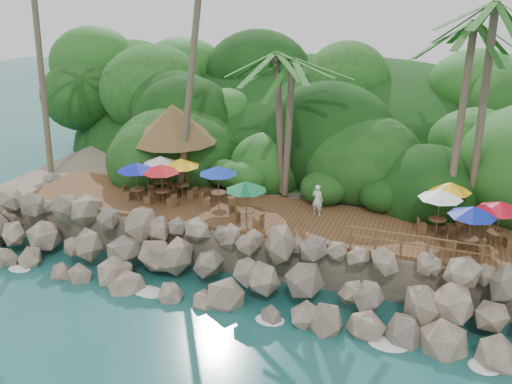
% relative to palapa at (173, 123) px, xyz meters
% --- Properties ---
extents(ground, '(140.00, 140.00, 0.00)m').
position_rel_palapa_xyz_m(ground, '(6.25, -9.18, -5.79)').
color(ground, '#19514F').
rests_on(ground, ground).
extents(land_base, '(32.00, 25.20, 2.10)m').
position_rel_palapa_xyz_m(land_base, '(6.25, 6.82, -4.74)').
color(land_base, gray).
rests_on(land_base, ground).
extents(jungle_hill, '(44.80, 28.00, 15.40)m').
position_rel_palapa_xyz_m(jungle_hill, '(6.25, 14.32, -5.79)').
color(jungle_hill, '#143811').
rests_on(jungle_hill, ground).
extents(seawall, '(29.00, 4.00, 2.30)m').
position_rel_palapa_xyz_m(seawall, '(6.25, -7.18, -4.64)').
color(seawall, gray).
rests_on(seawall, ground).
extents(terrace, '(26.00, 5.00, 0.20)m').
position_rel_palapa_xyz_m(terrace, '(6.25, -3.18, -3.59)').
color(terrace, brown).
rests_on(terrace, land_base).
extents(jungle_foliage, '(44.00, 16.00, 12.00)m').
position_rel_palapa_xyz_m(jungle_foliage, '(6.25, 5.82, -5.79)').
color(jungle_foliage, '#143811').
rests_on(jungle_foliage, ground).
extents(foam_line, '(25.20, 0.80, 0.06)m').
position_rel_palapa_xyz_m(foam_line, '(6.25, -8.88, -5.76)').
color(foam_line, white).
rests_on(foam_line, ground).
extents(palms, '(30.72, 6.62, 13.68)m').
position_rel_palapa_xyz_m(palms, '(6.53, -0.64, 6.38)').
color(palms, brown).
rests_on(palms, ground).
extents(palapa, '(5.16, 5.16, 4.60)m').
position_rel_palapa_xyz_m(palapa, '(0.00, 0.00, 0.00)').
color(palapa, brown).
rests_on(palapa, ground).
extents(dining_clusters, '(20.01, 5.24, 2.21)m').
position_rel_palapa_xyz_m(dining_clusters, '(7.83, -3.26, -1.66)').
color(dining_clusters, brown).
rests_on(dining_clusters, terrace).
extents(railing, '(6.10, 0.10, 1.00)m').
position_rel_palapa_xyz_m(railing, '(14.36, -5.53, -2.88)').
color(railing, brown).
rests_on(railing, terrace).
extents(waiter, '(0.66, 0.51, 1.63)m').
position_rel_palapa_xyz_m(waiter, '(9.31, -2.48, -2.68)').
color(waiter, white).
rests_on(waiter, terrace).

